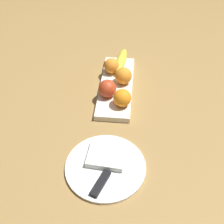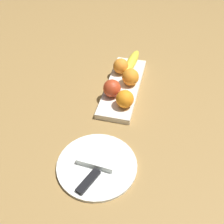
{
  "view_description": "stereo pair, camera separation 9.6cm",
  "coord_description": "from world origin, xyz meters",
  "views": [
    {
      "loc": [
        -0.87,
        -0.07,
        0.72
      ],
      "look_at": [
        -0.18,
        -0.0,
        0.05
      ],
      "focal_mm": 44.66,
      "sensor_mm": 36.0,
      "label": 1
    },
    {
      "loc": [
        -0.85,
        -0.16,
        0.72
      ],
      "look_at": [
        -0.18,
        -0.0,
        0.05
      ],
      "focal_mm": 44.66,
      "sensor_mm": 36.0,
      "label": 2
    }
  ],
  "objects": [
    {
      "name": "ground_plane",
      "position": [
        0.0,
        0.0,
        0.0
      ],
      "size": [
        2.4,
        2.4,
        0.0
      ],
      "primitive_type": "plane",
      "color": "olive"
    },
    {
      "name": "fruit_tray",
      "position": [
        0.02,
        -0.0,
        0.01
      ],
      "size": [
        0.38,
        0.13,
        0.02
      ],
      "primitive_type": "cube",
      "color": "white",
      "rests_on": "ground_plane"
    },
    {
      "name": "apple",
      "position": [
        -0.05,
        0.03,
        0.06
      ],
      "size": [
        0.07,
        0.07,
        0.07
      ],
      "primitive_type": "sphere",
      "color": "#BB3E1F",
      "rests_on": "fruit_tray"
    },
    {
      "name": "banana",
      "position": [
        0.16,
        -0.01,
        0.04
      ],
      "size": [
        0.19,
        0.06,
        0.04
      ],
      "primitive_type": "ellipsoid",
      "rotation": [
        0.0,
        0.0,
        3.03
      ],
      "color": "yellow",
      "rests_on": "fruit_tray"
    },
    {
      "name": "orange_near_apple",
      "position": [
        0.03,
        -0.03,
        0.06
      ],
      "size": [
        0.07,
        0.07,
        0.07
      ],
      "primitive_type": "sphere",
      "color": "orange",
      "rests_on": "fruit_tray"
    },
    {
      "name": "orange_near_banana",
      "position": [
        0.1,
        0.03,
        0.06
      ],
      "size": [
        0.06,
        0.06,
        0.06
      ],
      "primitive_type": "sphere",
      "color": "orange",
      "rests_on": "fruit_tray"
    },
    {
      "name": "orange_center",
      "position": [
        -0.1,
        -0.03,
        0.06
      ],
      "size": [
        0.07,
        0.07,
        0.07
      ],
      "primitive_type": "sphere",
      "color": "orange",
      "rests_on": "fruit_tray"
    },
    {
      "name": "dinner_plate",
      "position": [
        -0.37,
        -0.0,
        0.01
      ],
      "size": [
        0.25,
        0.25,
        0.01
      ],
      "primitive_type": "cylinder",
      "color": "white",
      "rests_on": "ground_plane"
    },
    {
      "name": "folded_napkin",
      "position": [
        -0.34,
        -0.0,
        0.02
      ],
      "size": [
        0.11,
        0.12,
        0.02
      ],
      "primitive_type": "cube",
      "rotation": [
        0.0,
        0.0,
        -0.08
      ],
      "color": "white",
      "rests_on": "dinner_plate"
    },
    {
      "name": "knife",
      "position": [
        -0.42,
        0.0,
        0.02
      ],
      "size": [
        0.18,
        0.09,
        0.01
      ],
      "rotation": [
        0.0,
        0.0,
        -0.37
      ],
      "color": "silver",
      "rests_on": "dinner_plate"
    }
  ]
}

